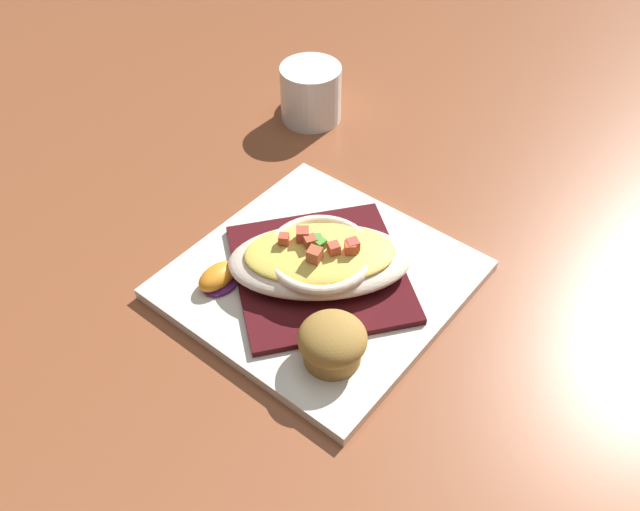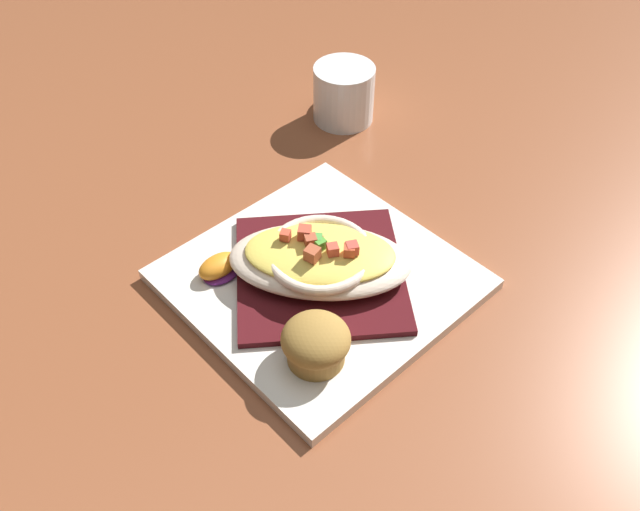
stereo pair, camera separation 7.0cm
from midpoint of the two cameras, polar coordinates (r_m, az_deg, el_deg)
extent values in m
plane|color=brown|center=(0.73, -2.74, -2.50)|extent=(2.60, 2.60, 0.00)
cube|color=white|center=(0.73, -2.76, -2.16)|extent=(0.32, 0.32, 0.01)
cube|color=#450F14|center=(0.72, -2.79, -1.59)|extent=(0.24, 0.24, 0.01)
ellipsoid|color=beige|center=(0.71, -2.84, -0.56)|extent=(0.20, 0.22, 0.03)
torus|color=beige|center=(0.70, -2.87, 0.04)|extent=(0.16, 0.16, 0.01)
ellipsoid|color=#EED154|center=(0.70, -2.87, 0.06)|extent=(0.16, 0.18, 0.02)
cube|color=#CF403A|center=(0.69, -3.12, 1.07)|extent=(0.01, 0.01, 0.01)
cube|color=#D14B37|center=(0.69, -1.77, 0.46)|extent=(0.01, 0.01, 0.01)
cube|color=#B15033|center=(0.69, -3.73, 1.01)|extent=(0.01, 0.01, 0.01)
cube|color=#C74A34|center=(0.70, -4.34, 1.63)|extent=(0.02, 0.02, 0.01)
cube|color=#4F9E33|center=(0.69, -3.06, 0.85)|extent=(0.01, 0.01, 0.01)
cube|color=#CE4A2B|center=(0.69, -0.39, 0.53)|extent=(0.02, 0.02, 0.01)
cube|color=#B05030|center=(0.68, -3.41, -0.06)|extent=(0.02, 0.02, 0.01)
cube|color=#D0473A|center=(0.69, -0.16, 0.74)|extent=(0.01, 0.01, 0.01)
cube|color=#B0532A|center=(0.69, -2.85, 0.79)|extent=(0.01, 0.01, 0.01)
cube|color=#4A9C3F|center=(0.69, -3.13, 1.18)|extent=(0.02, 0.02, 0.01)
cube|color=#D14A31|center=(0.70, -5.92, 1.26)|extent=(0.01, 0.01, 0.01)
cylinder|color=olive|center=(0.65, -2.11, -8.13)|extent=(0.06, 0.06, 0.02)
ellipsoid|color=olive|center=(0.63, -2.16, -7.13)|extent=(0.07, 0.07, 0.04)
ellipsoid|color=#4C0F23|center=(0.63, -2.17, -6.68)|extent=(0.02, 0.02, 0.01)
ellipsoid|color=#5C1D6A|center=(0.73, -11.02, -2.19)|extent=(0.05, 0.06, 0.01)
ellipsoid|color=orange|center=(0.72, -11.34, -1.87)|extent=(0.04, 0.05, 0.02)
cylinder|color=white|center=(0.95, -2.94, 13.30)|extent=(0.08, 0.08, 0.08)
torus|color=white|center=(0.99, -3.33, 14.80)|extent=(0.05, 0.03, 0.05)
cylinder|color=#4C2D14|center=(0.97, -2.88, 12.00)|extent=(0.07, 0.07, 0.02)
camera|label=1|loc=(0.04, -92.87, -2.91)|focal=38.35mm
camera|label=2|loc=(0.04, 87.13, 2.91)|focal=38.35mm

